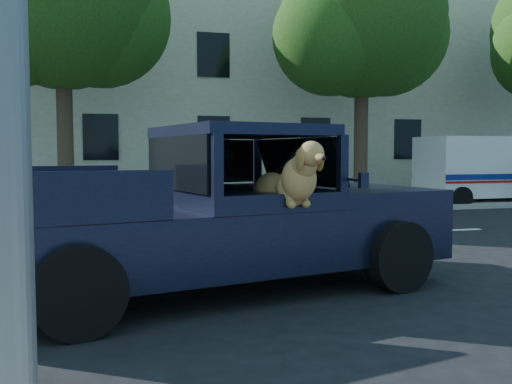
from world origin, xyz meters
TOP-DOWN VIEW (x-y plane):
  - ground at (0.00, 0.00)m, footprint 120.00×120.00m
  - far_sidewalk at (0.00, 9.20)m, footprint 60.00×4.00m
  - lane_stripes at (2.00, 3.40)m, footprint 21.60×0.14m
  - street_tree_left at (-3.97, 9.62)m, footprint 6.00×5.20m
  - street_tree_mid at (5.03, 9.62)m, footprint 6.00×5.20m
  - building_main at (3.00, 16.50)m, footprint 26.00×6.00m
  - pickup_truck at (-1.88, -0.43)m, footprint 5.88×3.37m
  - mail_truck at (8.49, 8.33)m, footprint 3.98×2.09m

SIDE VIEW (x-z plane):
  - ground at x=0.00m, z-range 0.00..0.00m
  - lane_stripes at x=2.00m, z-range 0.00..0.01m
  - far_sidewalk at x=0.00m, z-range 0.00..0.15m
  - pickup_truck at x=-1.88m, z-range -0.32..1.67m
  - mail_truck at x=8.49m, z-range -0.14..2.02m
  - building_main at x=3.00m, z-range 0.00..9.00m
  - street_tree_left at x=-3.97m, z-range 1.41..10.01m
  - street_tree_mid at x=5.03m, z-range 1.41..10.01m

